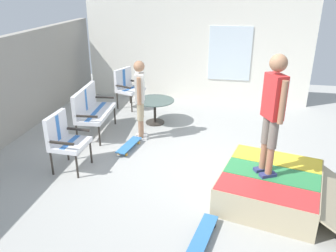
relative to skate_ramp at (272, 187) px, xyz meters
The scene contains 11 objects.
ground_plane 1.51m from the skate_ramp, 56.01° to the left, with size 12.00×12.00×0.10m, color #A8A8A3.
house_facade 5.06m from the skate_ramp, 20.34° to the left, with size 0.23×6.00×2.70m.
skate_ramp is the anchor object (origin of this frame).
patio_bench 4.10m from the skate_ramp, 63.33° to the left, with size 1.29×0.64×1.02m.
patio_chair_near_house 5.02m from the skate_ramp, 42.93° to the left, with size 0.78×0.74×1.02m.
patio_chair_by_wall 3.54m from the skate_ramp, 84.89° to the left, with size 0.64×0.57×1.02m.
patio_table 3.63m from the skate_ramp, 42.24° to the left, with size 0.90×0.90×0.57m.
person_watching 3.19m from the skate_ramp, 54.57° to the left, with size 0.47×0.29×1.66m.
person_skater 1.28m from the skate_ramp, 101.64° to the left, with size 0.44×0.34×1.77m.
skateboard_by_bench 2.91m from the skate_ramp, 64.81° to the left, with size 0.82×0.33×0.10m.
skateboard_spare 1.43m from the skate_ramp, 139.16° to the left, with size 0.82×0.35×0.10m.
Camera 1 is at (-5.44, -0.53, 3.08)m, focal length 36.57 mm.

